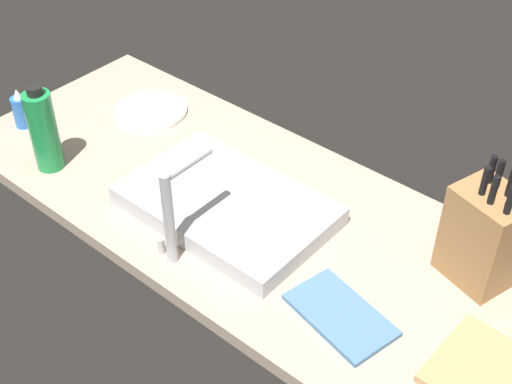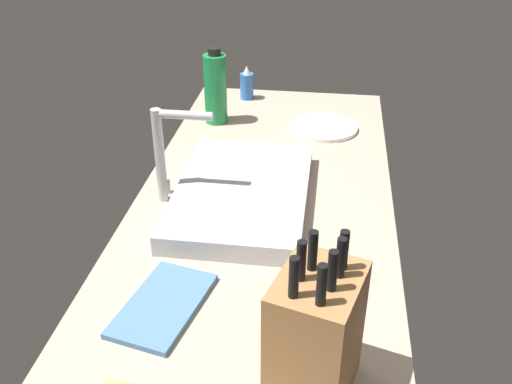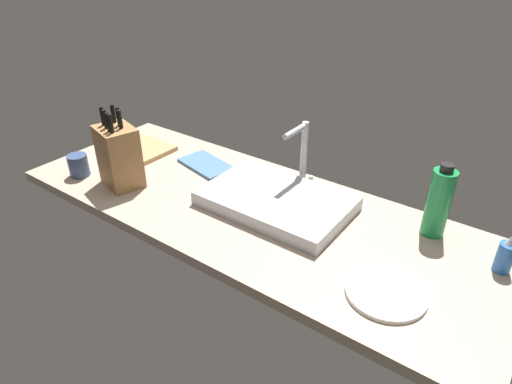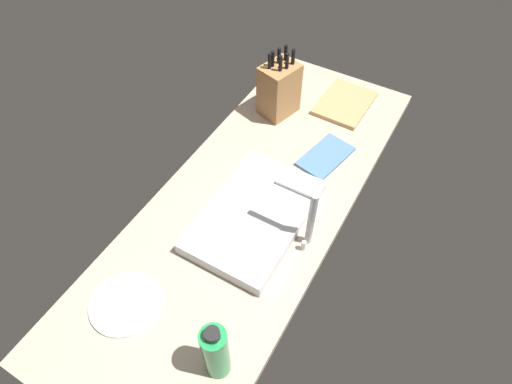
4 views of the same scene
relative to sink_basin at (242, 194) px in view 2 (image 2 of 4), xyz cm
name	(u,v)px [view 2 (image 2 of 4)]	position (x,y,z in cm)	size (l,w,h in cm)	color
countertop_slab	(258,228)	(-7.72, -4.95, -4.12)	(167.85, 62.51, 3.50)	tan
sink_basin	(242,194)	(0.00, 0.00, 0.00)	(48.02, 30.99, 4.74)	#B7BABF
faucet	(166,148)	(-1.19, 17.58, 11.82)	(5.50, 14.22, 23.72)	#B7BABF
knife_block	(315,336)	(-53.77, -19.75, 8.96)	(17.09, 15.09, 28.40)	#9E7042
soap_bottle	(247,85)	(67.47, 9.23, 2.54)	(4.60, 4.60, 11.61)	blue
water_bottle	(215,88)	(46.77, 15.71, 8.65)	(6.96, 6.96, 23.53)	#1E8E47
dinner_plate	(324,127)	(45.69, -17.95, -1.77)	(20.71, 20.71, 1.20)	white
dish_towel	(163,305)	(-38.90, 8.77, -1.77)	(22.10, 12.69, 1.20)	teal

